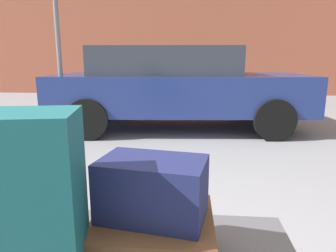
{
  "coord_description": "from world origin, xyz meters",
  "views": [
    {
      "loc": [
        0.2,
        -1.15,
        1.2
      ],
      "look_at": [
        0.0,
        1.2,
        0.69
      ],
      "focal_mm": 32.45,
      "sensor_mm": 36.0,
      "label": 1
    }
  ],
  "objects": [
    {
      "name": "duffel_bag_navy_topmost_pile",
      "position": [
        0.04,
        0.01,
        0.68
      ],
      "size": [
        0.47,
        0.34,
        0.25
      ],
      "primitive_type": "cube",
      "rotation": [
        0.0,
        0.0,
        -0.17
      ],
      "color": "#191E47",
      "rests_on": "suitcase_brown_front_right"
    },
    {
      "name": "suitcase_brown_front_right",
      "position": [
        0.04,
        0.01,
        0.45
      ],
      "size": [
        0.51,
        0.46,
        0.22
      ],
      "primitive_type": "cube",
      "rotation": [
        0.0,
        0.0,
        0.01
      ],
      "color": "#51331E",
      "rests_on": "luggage_cart"
    },
    {
      "name": "no_parking_sign",
      "position": [
        -1.84,
        3.4,
        1.57
      ],
      "size": [
        0.48,
        0.16,
        2.56
      ],
      "color": "slate",
      "rests_on": "ground_plane"
    },
    {
      "name": "bollard_kerb_near",
      "position": [
        2.91,
        7.3,
        0.33
      ],
      "size": [
        0.27,
        0.27,
        0.66
      ],
      "primitive_type": "cylinder",
      "color": "#383838",
      "rests_on": "ground_plane"
    },
    {
      "name": "parked_car",
      "position": [
        -0.11,
        4.24,
        0.76
      ],
      "size": [
        4.42,
        2.16,
        1.42
      ],
      "color": "navy",
      "rests_on": "ground_plane"
    },
    {
      "name": "suitcase_teal_front_left",
      "position": [
        -0.4,
        -0.26,
        0.69
      ],
      "size": [
        0.48,
        0.34,
        0.7
      ],
      "primitive_type": "cube",
      "rotation": [
        0.0,
        0.0,
        0.19
      ],
      "color": "#144C51",
      "rests_on": "luggage_cart"
    }
  ]
}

